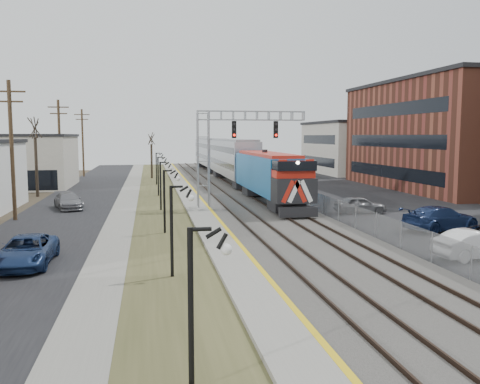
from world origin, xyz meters
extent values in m
plane|color=#473D2D|center=(0.00, 0.00, 0.00)|extent=(160.00, 160.00, 0.00)
cube|color=black|center=(-11.50, 35.00, 0.02)|extent=(7.00, 120.00, 0.04)
cube|color=gray|center=(-7.00, 35.00, 0.04)|extent=(2.00, 120.00, 0.08)
cube|color=#434424|center=(-4.00, 35.00, 0.03)|extent=(4.00, 120.00, 0.06)
cube|color=gray|center=(-1.00, 35.00, 0.12)|extent=(2.00, 120.00, 0.24)
cube|color=#595651|center=(4.00, 35.00, 0.10)|extent=(8.00, 120.00, 0.20)
cube|color=black|center=(16.00, 35.00, 0.02)|extent=(16.00, 120.00, 0.04)
cube|color=gold|center=(-0.12, 35.00, 0.24)|extent=(0.24, 120.00, 0.01)
cube|color=#2D2119|center=(1.25, 35.00, 0.28)|extent=(0.08, 120.00, 0.15)
cube|color=#2D2119|center=(2.75, 35.00, 0.28)|extent=(0.08, 120.00, 0.15)
cube|color=#2D2119|center=(4.75, 35.00, 0.28)|extent=(0.08, 120.00, 0.15)
cube|color=#2D2119|center=(6.25, 35.00, 0.28)|extent=(0.08, 120.00, 0.15)
cube|color=#125693|center=(5.50, 29.55, 2.47)|extent=(3.00, 17.00, 4.25)
cube|color=black|center=(5.50, 20.85, 0.70)|extent=(2.80, 0.50, 0.70)
cube|color=#9B9DA5|center=(5.50, 49.85, 3.01)|extent=(3.00, 22.00, 5.33)
cube|color=#9B9DA5|center=(5.50, 72.65, 3.01)|extent=(3.00, 22.00, 5.33)
cube|color=gray|center=(-0.50, 28.00, 4.00)|extent=(1.00, 1.00, 8.00)
cube|color=gray|center=(3.50, 28.00, 7.75)|extent=(9.00, 0.80, 0.80)
cube|color=black|center=(2.00, 27.55, 6.60)|extent=(0.35, 0.25, 1.40)
cube|color=black|center=(5.50, 27.55, 6.60)|extent=(0.35, 0.25, 1.40)
cylinder|color=black|center=(-4.00, -2.00, 2.00)|extent=(0.14, 0.14, 4.00)
cylinder|color=black|center=(-4.00, 8.00, 2.00)|extent=(0.14, 0.14, 4.00)
cylinder|color=black|center=(-4.00, 18.00, 2.00)|extent=(0.14, 0.14, 4.00)
cylinder|color=black|center=(-4.00, 28.00, 2.00)|extent=(0.14, 0.14, 4.00)
cylinder|color=black|center=(-4.00, 38.00, 2.00)|extent=(0.14, 0.14, 4.00)
cylinder|color=black|center=(-4.00, 50.00, 2.00)|extent=(0.14, 0.14, 4.00)
cylinder|color=#4C3823|center=(-14.50, 25.00, 5.00)|extent=(0.28, 0.28, 10.00)
cylinder|color=#4C3823|center=(-14.50, 45.00, 5.00)|extent=(0.28, 0.28, 10.00)
cylinder|color=#4C3823|center=(-14.50, 65.00, 5.00)|extent=(0.28, 0.28, 10.00)
cube|color=gray|center=(8.20, 35.00, 0.80)|extent=(0.04, 120.00, 1.60)
cube|color=#BEB5A6|center=(-21.00, 50.00, 3.00)|extent=(14.00, 12.00, 6.00)
cube|color=brown|center=(30.00, 40.00, 6.00)|extent=(16.00, 26.00, 12.00)
cube|color=#BEB5A6|center=(30.00, 65.00, 4.00)|extent=(16.00, 18.00, 8.00)
cylinder|color=#382D23|center=(-16.00, 40.00, 2.97)|extent=(0.30, 0.30, 5.95)
cylinder|color=#382D23|center=(-4.50, 60.00, 2.45)|extent=(0.30, 0.30, 4.90)
imported|color=white|center=(10.99, 8.60, 0.72)|extent=(4.51, 1.99, 1.44)
imported|color=navy|center=(13.52, 15.88, 0.78)|extent=(5.78, 3.54, 1.57)
imported|color=slate|center=(11.33, 23.50, 0.68)|extent=(4.10, 1.86, 1.37)
imported|color=navy|center=(-10.64, 11.16, 0.69)|extent=(2.30, 4.99, 1.39)
imported|color=slate|center=(-11.57, 30.19, 0.66)|extent=(3.18, 4.93, 1.33)
camera|label=1|loc=(-4.90, -13.56, 6.11)|focal=38.00mm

